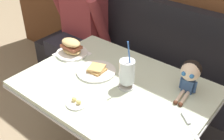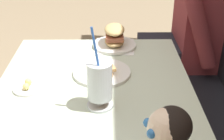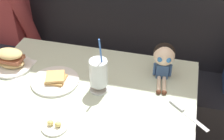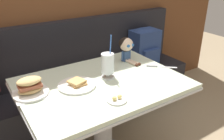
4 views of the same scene
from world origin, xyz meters
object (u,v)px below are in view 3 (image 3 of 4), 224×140
butter_saucer (55,125)px  toast_plate (55,80)px  seated_doll (164,57)px  butter_knife (182,110)px  sandwich_plate (11,61)px  milkshake_glass (99,74)px

butter_saucer → toast_plate: bearing=112.4°
butter_saucer → seated_doll: bearing=49.1°
toast_plate → butter_knife: bearing=-4.1°
butter_saucer → sandwich_plate: bearing=138.9°
milkshake_glass → butter_saucer: milkshake_glass is taller
sandwich_plate → butter_knife: bearing=-6.5°
milkshake_glass → butter_knife: (0.42, -0.05, -0.10)m
toast_plate → milkshake_glass: (0.24, -0.00, 0.09)m
toast_plate → milkshake_glass: 0.26m
toast_plate → butter_knife: size_ratio=1.31×
toast_plate → seated_doll: size_ratio=1.12×
milkshake_glass → butter_saucer: size_ratio=2.63×
butter_knife → seated_doll: 0.29m
sandwich_plate → seated_doll: size_ratio=0.98×
sandwich_plate → butter_saucer: (0.40, -0.35, -0.04)m
sandwich_plate → butter_knife: (0.94, -0.11, -0.04)m
toast_plate → seated_doll: (0.53, 0.19, 0.12)m
toast_plate → sandwich_plate: size_ratio=1.14×
toast_plate → butter_saucer: bearing=-67.6°
toast_plate → milkshake_glass: milkshake_glass is taller
milkshake_glass → seated_doll: milkshake_glass is taller
toast_plate → sandwich_plate: sandwich_plate is taller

